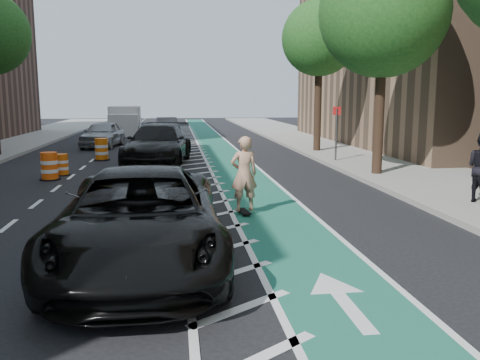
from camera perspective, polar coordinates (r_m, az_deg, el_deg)
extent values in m
plane|color=black|center=(9.90, -10.70, -7.99)|extent=(120.00, 120.00, 0.00)
cube|color=#1A5D3F|center=(19.79, -0.32, 0.91)|extent=(2.00, 90.00, 0.01)
cube|color=silver|center=(19.67, -4.66, 0.82)|extent=(1.40, 90.00, 0.01)
cube|color=gray|center=(21.55, 17.11, 1.37)|extent=(5.00, 90.00, 0.15)
cube|color=gray|center=(20.66, 10.90, 1.31)|extent=(0.12, 90.00, 0.16)
cylinder|color=#382619|center=(18.90, 15.47, 6.85)|extent=(0.36, 0.36, 4.40)
sphere|color=#184918|center=(19.10, 15.96, 17.70)|extent=(4.20, 4.20, 4.20)
cylinder|color=#382619|center=(26.46, 8.76, 7.72)|extent=(0.36, 0.36, 4.40)
sphere|color=#184918|center=(26.61, 8.96, 15.49)|extent=(4.20, 4.20, 4.20)
cylinder|color=#4C4C4C|center=(22.60, 10.75, 4.85)|extent=(0.08, 0.08, 2.40)
cube|color=red|center=(22.55, 10.83, 7.64)|extent=(0.35, 0.02, 0.35)
cube|color=black|center=(12.74, 0.44, -3.52)|extent=(0.29, 0.73, 0.03)
cylinder|color=black|center=(12.96, -0.14, -3.54)|extent=(0.03, 0.06, 0.05)
cylinder|color=black|center=(13.00, 0.48, -3.51)|extent=(0.03, 0.06, 0.05)
cylinder|color=black|center=(12.51, 0.40, -4.02)|extent=(0.03, 0.06, 0.05)
cylinder|color=black|center=(12.55, 1.05, -3.98)|extent=(0.03, 0.06, 0.05)
imported|color=tan|center=(12.56, 0.45, 0.70)|extent=(0.73, 0.53, 1.87)
imported|color=black|center=(8.98, -11.12, -4.26)|extent=(2.80, 6.04, 1.68)
imported|color=black|center=(22.38, -9.16, 3.99)|extent=(3.22, 6.24, 1.73)
imported|color=#9B9DA1|center=(30.58, -15.15, 5.01)|extent=(2.39, 4.66, 1.52)
imported|color=#5A5A5F|center=(38.06, -8.18, 5.94)|extent=(1.82, 4.29, 1.38)
cube|color=silver|center=(41.12, -12.76, 6.59)|extent=(2.51, 3.53, 2.14)
cube|color=silver|center=(38.56, -12.94, 6.01)|extent=(2.22, 1.81, 1.61)
cylinder|color=black|center=(38.23, -14.40, 5.28)|extent=(0.30, 0.76, 0.75)
cylinder|color=black|center=(38.12, -11.49, 5.38)|extent=(0.30, 0.76, 0.75)
cylinder|color=black|center=(42.07, -13.99, 5.65)|extent=(0.30, 0.76, 0.75)
cylinder|color=black|center=(41.97, -11.35, 5.74)|extent=(0.30, 0.76, 0.75)
cylinder|color=#FF540D|center=(19.11, -20.62, 1.47)|extent=(0.57, 0.57, 0.98)
cylinder|color=silver|center=(19.14, -20.59, 0.98)|extent=(0.58, 0.58, 0.13)
cylinder|color=silver|center=(19.10, -20.64, 1.89)|extent=(0.58, 0.58, 0.13)
cylinder|color=black|center=(19.18, -20.54, 0.08)|extent=(0.72, 0.72, 0.04)
cylinder|color=#E05A0B|center=(20.10, -19.37, 1.64)|extent=(0.46, 0.46, 0.80)
cylinder|color=silver|center=(20.11, -19.35, 1.26)|extent=(0.47, 0.47, 0.11)
cylinder|color=silver|center=(20.08, -19.39, 1.97)|extent=(0.47, 0.47, 0.11)
cylinder|color=black|center=(20.15, -19.31, 0.56)|extent=(0.59, 0.59, 0.04)
cylinder|color=orange|center=(24.29, -15.29, 3.35)|extent=(0.59, 0.59, 1.01)
cylinder|color=silver|center=(24.31, -15.27, 2.95)|extent=(0.60, 0.60, 0.14)
cylinder|color=silver|center=(24.28, -15.30, 3.69)|extent=(0.60, 0.60, 0.14)
cylinder|color=black|center=(24.35, -15.24, 2.22)|extent=(0.74, 0.74, 0.05)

